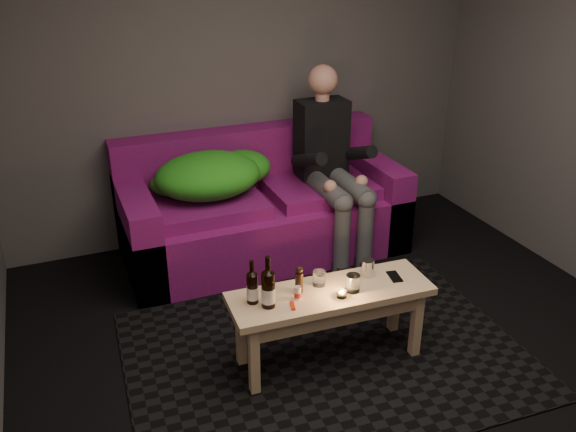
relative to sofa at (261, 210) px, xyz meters
name	(u,v)px	position (x,y,z in m)	size (l,w,h in m)	color
floor	(375,383)	(0.04, -1.82, -0.34)	(4.50, 4.50, 0.00)	black
room	(350,84)	(0.04, -1.35, 1.30)	(4.50, 4.50, 4.50)	silver
rug	(325,353)	(-0.12, -1.47, -0.34)	(2.40, 1.74, 0.01)	black
sofa	(261,210)	(0.00, 0.00, 0.00)	(2.20, 0.99, 0.94)	#6F0E5B
green_blanket	(213,174)	(-0.38, -0.01, 0.37)	(0.97, 0.66, 0.33)	#35921A
person	(331,160)	(0.53, -0.18, 0.42)	(0.40, 0.91, 1.47)	black
coffee_table	(330,303)	(-0.12, -1.52, 0.06)	(1.21, 0.44, 0.49)	#EEC38B
beer_bottle_a	(252,287)	(-0.58, -1.47, 0.25)	(0.07, 0.07, 0.26)	black
beer_bottle_b	(268,288)	(-0.51, -1.54, 0.26)	(0.08, 0.08, 0.31)	black
salt_shaker	(298,293)	(-0.33, -1.53, 0.19)	(0.04, 0.04, 0.08)	silver
pepper_mill	(299,283)	(-0.29, -1.47, 0.21)	(0.05, 0.05, 0.13)	black
tumbler_back	(319,278)	(-0.15, -1.44, 0.19)	(0.08, 0.08, 0.09)	white
tealight	(342,294)	(-0.09, -1.61, 0.17)	(0.06, 0.06, 0.04)	white
tumbler_front	(353,283)	(0.00, -1.57, 0.20)	(0.08, 0.08, 0.10)	white
steel_cup	(368,268)	(0.16, -1.45, 0.20)	(0.08, 0.08, 0.11)	#B9BCC0
smartphone	(394,277)	(0.31, -1.53, 0.15)	(0.06, 0.13, 0.01)	black
red_lighter	(293,306)	(-0.39, -1.59, 0.15)	(0.02, 0.08, 0.01)	red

